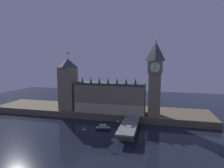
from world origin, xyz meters
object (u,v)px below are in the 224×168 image
object	(u,v)px
car_northbound_lead	(128,119)
car_southbound_lead	(132,125)
car_southbound_trail	(134,121)
street_lamp_near	(118,124)
boat_upstream	(103,128)
street_lamp_mid	(137,119)
clock_tower	(155,76)
pedestrian_near_rail	(120,126)
victoria_tower	(68,84)

from	to	relation	value
car_northbound_lead	car_southbound_lead	world-z (taller)	car_northbound_lead
car_southbound_trail	street_lamp_near	xyz separation A→B (m)	(-8.58, -19.78, 3.42)
car_southbound_lead	boat_upstream	bearing A→B (deg)	162.73
car_southbound_lead	car_northbound_lead	bearing A→B (deg)	109.82
street_lamp_near	street_lamp_mid	world-z (taller)	street_lamp_near
car_southbound_lead	street_lamp_near	xyz separation A→B (m)	(-8.58, -9.18, 3.42)
car_southbound_trail	clock_tower	bearing A→B (deg)	60.82
pedestrian_near_rail	car_southbound_trail	bearing A→B (deg)	59.75
victoria_tower	pedestrian_near_rail	world-z (taller)	victoria_tower
pedestrian_near_rail	car_northbound_lead	bearing A→B (deg)	81.64
pedestrian_near_rail	street_lamp_mid	world-z (taller)	street_lamp_mid
clock_tower	street_lamp_mid	size ratio (longest dim) A/B	10.73
car_southbound_lead	street_lamp_mid	distance (m)	7.14
car_southbound_trail	pedestrian_near_rail	size ratio (longest dim) A/B	2.41
clock_tower	street_lamp_near	size ratio (longest dim) A/B	10.24
car_southbound_trail	street_lamp_near	distance (m)	21.83
victoria_tower	street_lamp_near	world-z (taller)	victoria_tower
car_southbound_lead	car_southbound_trail	distance (m)	10.60
victoria_tower	car_southbound_trail	size ratio (longest dim) A/B	13.63
victoria_tower	car_northbound_lead	bearing A→B (deg)	-20.75
car_southbound_trail	boat_upstream	distance (m)	25.27
clock_tower	car_southbound_lead	bearing A→B (deg)	-111.78
car_southbound_trail	street_lamp_mid	bearing A→B (deg)	-58.28
victoria_tower	car_southbound_trail	bearing A→B (deg)	-22.50
victoria_tower	car_southbound_trail	distance (m)	79.41
pedestrian_near_rail	car_southbound_lead	bearing A→B (deg)	22.75
victoria_tower	boat_upstream	world-z (taller)	victoria_tower
car_northbound_lead	pedestrian_near_rail	size ratio (longest dim) A/B	2.55
street_lamp_mid	boat_upstream	xyz separation A→B (m)	(-27.32, 1.98, -9.83)
car_southbound_lead	car_southbound_trail	xyz separation A→B (m)	(0.00, 10.60, 0.00)
car_southbound_trail	street_lamp_mid	size ratio (longest dim) A/B	0.67
car_southbound_lead	car_southbound_trail	world-z (taller)	same
clock_tower	pedestrian_near_rail	bearing A→B (deg)	-119.55
street_lamp_mid	boat_upstream	bearing A→B (deg)	175.85
car_southbound_trail	boat_upstream	world-z (taller)	car_southbound_trail
car_northbound_lead	pedestrian_near_rail	distance (m)	18.76
victoria_tower	street_lamp_near	distance (m)	81.03
car_southbound_lead	boat_upstream	size ratio (longest dim) A/B	0.29
street_lamp_near	victoria_tower	bearing A→B (deg)	141.56
pedestrian_near_rail	boat_upstream	size ratio (longest dim) A/B	0.13
pedestrian_near_rail	street_lamp_near	xyz separation A→B (m)	(-0.40, -5.75, 3.19)
car_southbound_lead	pedestrian_near_rail	world-z (taller)	pedestrian_near_rail
pedestrian_near_rail	boat_upstream	world-z (taller)	pedestrian_near_rail
clock_tower	victoria_tower	distance (m)	85.54
car_southbound_lead	boat_upstream	distance (m)	26.18
victoria_tower	car_southbound_lead	distance (m)	83.86
clock_tower	car_southbound_trail	distance (m)	45.34
pedestrian_near_rail	victoria_tower	bearing A→B (deg)	145.18
victoria_tower	car_southbound_trail	world-z (taller)	victoria_tower
street_lamp_mid	car_southbound_trail	bearing A→B (deg)	121.72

